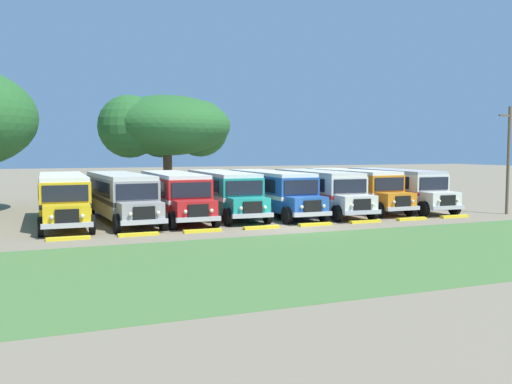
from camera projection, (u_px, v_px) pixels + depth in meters
The scene contains 20 objects.
ground_plane at pixel (291, 228), 29.96m from camera, with size 220.00×220.00×0.00m, color #84755B.
foreground_grass_strip at pixel (374, 253), 22.65m from camera, with size 80.00×11.78×0.01m, color #4C7538.
parked_bus_slot_0 at pixel (63, 196), 31.60m from camera, with size 2.84×10.86×2.82m.
parked_bus_slot_1 at pixel (121, 195), 32.71m from camera, with size 3.19×10.91×2.82m.
parked_bus_slot_2 at pixel (174, 193), 33.98m from camera, with size 2.83×10.86×2.82m.
parked_bus_slot_3 at pixel (223, 191), 35.65m from camera, with size 3.03×10.89×2.82m.
parked_bus_slot_4 at pixel (271, 190), 36.24m from camera, with size 2.73×10.85×2.82m.
parked_bus_slot_5 at pixel (318, 189), 37.21m from camera, with size 3.04×10.89×2.82m.
parked_bus_slot_6 at pixel (352, 187), 39.20m from camera, with size 2.78×10.85×2.82m.
parked_bus_slot_7 at pixel (396, 187), 39.87m from camera, with size 3.06×10.89×2.82m.
curb_wheelstop_0 at pixel (68, 238), 25.87m from camera, with size 2.00×0.36×0.15m, color yellow.
curb_wheelstop_1 at pixel (138, 234), 27.10m from camera, with size 2.00×0.36×0.15m, color yellow.
curb_wheelstop_2 at pixel (203, 231), 28.32m from camera, with size 2.00×0.36×0.15m, color yellow.
curb_wheelstop_3 at pixel (261, 227), 29.55m from camera, with size 2.00×0.36×0.15m, color yellow.
curb_wheelstop_4 at pixel (315, 224), 30.78m from camera, with size 2.00×0.36×0.15m, color yellow.
curb_wheelstop_5 at pixel (365, 221), 32.01m from camera, with size 2.00×0.36×0.15m, color yellow.
curb_wheelstop_6 at pixel (411, 219), 33.24m from camera, with size 2.00×0.36×0.15m, color yellow.
curb_wheelstop_7 at pixel (454, 216), 34.47m from camera, with size 2.00×0.36×0.15m, color yellow.
broad_shade_tree at pixel (166, 127), 45.16m from camera, with size 11.24×10.16×8.66m.
utility_pole at pixel (508, 157), 36.11m from camera, with size 1.80×0.20×7.07m.
Camera 1 is at (-12.92, -26.84, 4.21)m, focal length 38.66 mm.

